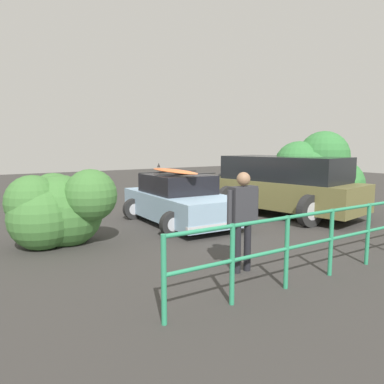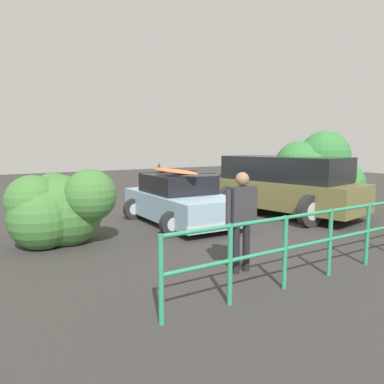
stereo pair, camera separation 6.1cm
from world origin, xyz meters
name	(u,v)px [view 1 (the left image)]	position (x,y,z in m)	size (l,w,h in m)	color
ground_plane	(204,222)	(0.00, 0.00, -0.01)	(44.00, 44.00, 0.02)	#383533
sedan_car	(179,200)	(0.63, -0.30, 0.65)	(2.56, 4.08, 1.65)	#8CADC6
suv_car	(283,185)	(-2.69, 0.48, 0.96)	(3.20, 5.15, 1.84)	brown
person_bystander	(243,213)	(1.88, 3.78, 1.05)	(0.68, 0.23, 1.74)	black
railing_fence	(351,230)	(0.23, 4.75, 0.72)	(7.55, 0.14, 1.14)	#2D9366
bush_near_left	(59,210)	(4.03, 0.16, 0.78)	(2.22, 2.01, 1.77)	#4C3828
bush_near_right	(316,176)	(-3.80, 0.85, 1.20)	(2.30, 2.59, 2.73)	#4C3828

